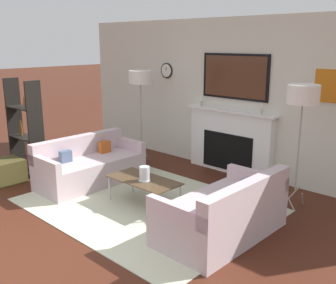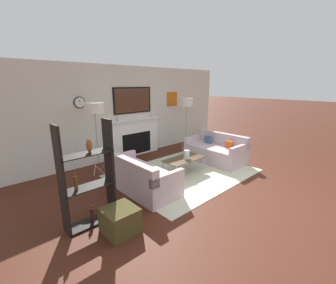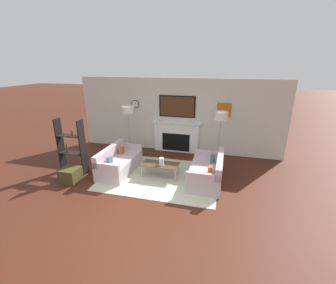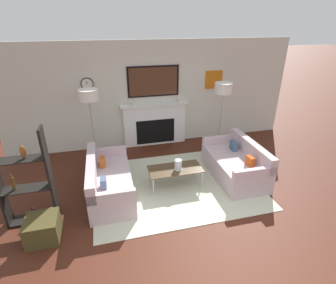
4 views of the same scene
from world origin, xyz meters
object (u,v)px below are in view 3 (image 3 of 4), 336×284
at_px(floor_lamp_right, 221,116).
at_px(shelf_unit, 72,149).
at_px(couch_left, 119,163).
at_px(ottoman, 71,175).
at_px(hurricane_candle, 161,162).
at_px(floor_lamp_left, 128,110).
at_px(couch_right, 207,172).
at_px(coffee_table, 160,165).

relative_size(floor_lamp_right, shelf_unit, 1.05).
distance_m(couch_left, ottoman, 1.39).
bearing_deg(couch_left, floor_lamp_right, 25.43).
relative_size(hurricane_candle, floor_lamp_right, 0.12).
distance_m(floor_lamp_left, ottoman, 2.84).
bearing_deg(couch_left, couch_right, -0.01).
height_order(coffee_table, hurricane_candle, hurricane_candle).
height_order(couch_left, coffee_table, couch_left).
relative_size(couch_left, floor_lamp_left, 0.98).
distance_m(hurricane_candle, shelf_unit, 2.69).
xyz_separation_m(hurricane_candle, shelf_unit, (-2.66, -0.36, 0.28)).
bearing_deg(couch_left, shelf_unit, -161.75).
distance_m(couch_right, floor_lamp_right, 1.92).
xyz_separation_m(coffee_table, hurricane_candle, (0.05, -0.03, 0.12)).
xyz_separation_m(coffee_table, floor_lamp_right, (1.60, 1.42, 1.22)).
distance_m(couch_left, floor_lamp_left, 1.95).
bearing_deg(shelf_unit, ottoman, -65.82).
bearing_deg(hurricane_candle, floor_lamp_left, 138.09).
height_order(couch_right, floor_lamp_left, floor_lamp_left).
bearing_deg(floor_lamp_right, floor_lamp_left, 180.00).
height_order(coffee_table, shelf_unit, shelf_unit).
distance_m(hurricane_candle, floor_lamp_right, 2.39).
height_order(couch_right, coffee_table, couch_right).
distance_m(shelf_unit, ottoman, 0.80).
bearing_deg(hurricane_candle, floor_lamp_right, 43.12).
bearing_deg(shelf_unit, coffee_table, 8.60).
xyz_separation_m(couch_left, floor_lamp_left, (-0.23, 1.40, 1.35)).
bearing_deg(floor_lamp_right, couch_left, -154.57).
relative_size(coffee_table, hurricane_candle, 5.19).
relative_size(couch_left, shelf_unit, 1.05).
xyz_separation_m(coffee_table, shelf_unit, (-2.60, -0.39, 0.40)).
relative_size(coffee_table, shelf_unit, 0.65).
height_order(hurricane_candle, ottoman, hurricane_candle).
bearing_deg(couch_left, floor_lamp_left, 99.36).
distance_m(floor_lamp_right, ottoman, 4.81).
bearing_deg(hurricane_candle, couch_left, 177.73).
bearing_deg(hurricane_candle, coffee_table, 149.54).
height_order(coffee_table, floor_lamp_right, floor_lamp_right).
bearing_deg(couch_right, coffee_table, -178.98).
distance_m(couch_left, floor_lamp_right, 3.50).
bearing_deg(floor_lamp_left, coffee_table, -42.23).
bearing_deg(coffee_table, hurricane_candle, -30.46).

